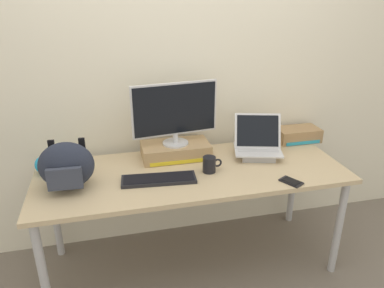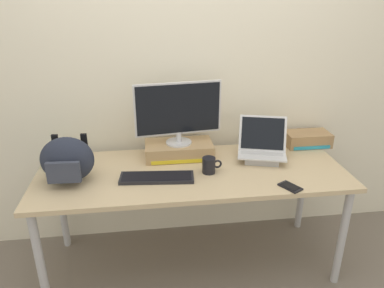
{
  "view_description": "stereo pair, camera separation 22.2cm",
  "coord_description": "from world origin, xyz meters",
  "px_view_note": "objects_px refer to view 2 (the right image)",
  "views": [
    {
      "loc": [
        -0.49,
        -2.03,
        1.8
      ],
      "look_at": [
        0.0,
        0.0,
        0.91
      ],
      "focal_mm": 34.26,
      "sensor_mm": 36.0,
      "label": 1
    },
    {
      "loc": [
        -0.27,
        -2.07,
        1.8
      ],
      "look_at": [
        0.0,
        0.0,
        0.91
      ],
      "focal_mm": 34.26,
      "sensor_mm": 36.0,
      "label": 2
    }
  ],
  "objects_px": {
    "desktop_monitor": "(178,112)",
    "external_keyboard": "(157,177)",
    "toner_box_yellow": "(179,150)",
    "messenger_backpack": "(67,160)",
    "cell_phone": "(290,187)",
    "toner_box_cyan": "(307,139)",
    "open_laptop": "(262,151)",
    "plush_toy": "(50,158)",
    "coffee_mug": "(209,165)"
  },
  "relations": [
    {
      "from": "desktop_monitor",
      "to": "external_keyboard",
      "type": "height_order",
      "value": "desktop_monitor"
    },
    {
      "from": "toner_box_yellow",
      "to": "messenger_backpack",
      "type": "distance_m",
      "value": 0.74
    },
    {
      "from": "cell_phone",
      "to": "toner_box_cyan",
      "type": "relative_size",
      "value": 0.47
    },
    {
      "from": "toner_box_yellow",
      "to": "open_laptop",
      "type": "height_order",
      "value": "open_laptop"
    },
    {
      "from": "external_keyboard",
      "to": "plush_toy",
      "type": "bearing_deg",
      "value": 163.39
    },
    {
      "from": "desktop_monitor",
      "to": "cell_phone",
      "type": "relative_size",
      "value": 3.84
    },
    {
      "from": "desktop_monitor",
      "to": "messenger_backpack",
      "type": "relative_size",
      "value": 1.8
    },
    {
      "from": "open_laptop",
      "to": "coffee_mug",
      "type": "xyz_separation_m",
      "value": [
        -0.39,
        -0.15,
        -0.01
      ]
    },
    {
      "from": "coffee_mug",
      "to": "plush_toy",
      "type": "relative_size",
      "value": 1.1
    },
    {
      "from": "toner_box_cyan",
      "to": "coffee_mug",
      "type": "bearing_deg",
      "value": -156.79
    },
    {
      "from": "toner_box_yellow",
      "to": "cell_phone",
      "type": "height_order",
      "value": "toner_box_yellow"
    },
    {
      "from": "external_keyboard",
      "to": "toner_box_cyan",
      "type": "distance_m",
      "value": 1.19
    },
    {
      "from": "plush_toy",
      "to": "open_laptop",
      "type": "bearing_deg",
      "value": -3.16
    },
    {
      "from": "open_laptop",
      "to": "toner_box_cyan",
      "type": "distance_m",
      "value": 0.45
    },
    {
      "from": "plush_toy",
      "to": "toner_box_cyan",
      "type": "bearing_deg",
      "value": 3.58
    },
    {
      "from": "open_laptop",
      "to": "toner_box_cyan",
      "type": "xyz_separation_m",
      "value": [
        0.41,
        0.19,
        -0.01
      ]
    },
    {
      "from": "coffee_mug",
      "to": "cell_phone",
      "type": "height_order",
      "value": "coffee_mug"
    },
    {
      "from": "toner_box_yellow",
      "to": "cell_phone",
      "type": "relative_size",
      "value": 3.04
    },
    {
      "from": "plush_toy",
      "to": "toner_box_cyan",
      "type": "xyz_separation_m",
      "value": [
        1.8,
        0.11,
        -0.01
      ]
    },
    {
      "from": "toner_box_yellow",
      "to": "plush_toy",
      "type": "relative_size",
      "value": 4.04
    },
    {
      "from": "external_keyboard",
      "to": "desktop_monitor",
      "type": "bearing_deg",
      "value": 67.19
    },
    {
      "from": "desktop_monitor",
      "to": "messenger_backpack",
      "type": "distance_m",
      "value": 0.76
    },
    {
      "from": "desktop_monitor",
      "to": "toner_box_cyan",
      "type": "bearing_deg",
      "value": -2.49
    },
    {
      "from": "messenger_backpack",
      "to": "toner_box_cyan",
      "type": "height_order",
      "value": "messenger_backpack"
    },
    {
      "from": "cell_phone",
      "to": "toner_box_cyan",
      "type": "distance_m",
      "value": 0.69
    },
    {
      "from": "open_laptop",
      "to": "coffee_mug",
      "type": "distance_m",
      "value": 0.41
    },
    {
      "from": "open_laptop",
      "to": "plush_toy",
      "type": "xyz_separation_m",
      "value": [
        -1.39,
        0.08,
        0.0
      ]
    },
    {
      "from": "desktop_monitor",
      "to": "coffee_mug",
      "type": "relative_size",
      "value": 4.65
    },
    {
      "from": "desktop_monitor",
      "to": "open_laptop",
      "type": "xyz_separation_m",
      "value": [
        0.55,
        -0.12,
        -0.27
      ]
    },
    {
      "from": "desktop_monitor",
      "to": "coffee_mug",
      "type": "height_order",
      "value": "desktop_monitor"
    },
    {
      "from": "desktop_monitor",
      "to": "external_keyboard",
      "type": "xyz_separation_m",
      "value": [
        -0.17,
        -0.31,
        -0.31
      ]
    },
    {
      "from": "coffee_mug",
      "to": "toner_box_cyan",
      "type": "distance_m",
      "value": 0.86
    },
    {
      "from": "coffee_mug",
      "to": "toner_box_cyan",
      "type": "bearing_deg",
      "value": 23.21
    },
    {
      "from": "external_keyboard",
      "to": "messenger_backpack",
      "type": "bearing_deg",
      "value": -179.87
    },
    {
      "from": "toner_box_yellow",
      "to": "messenger_backpack",
      "type": "bearing_deg",
      "value": -158.84
    },
    {
      "from": "plush_toy",
      "to": "desktop_monitor",
      "type": "bearing_deg",
      "value": 2.61
    },
    {
      "from": "toner_box_yellow",
      "to": "messenger_backpack",
      "type": "relative_size",
      "value": 1.43
    },
    {
      "from": "open_laptop",
      "to": "plush_toy",
      "type": "height_order",
      "value": "open_laptop"
    },
    {
      "from": "desktop_monitor",
      "to": "messenger_backpack",
      "type": "height_order",
      "value": "desktop_monitor"
    },
    {
      "from": "toner_box_yellow",
      "to": "toner_box_cyan",
      "type": "distance_m",
      "value": 0.96
    },
    {
      "from": "cell_phone",
      "to": "coffee_mug",
      "type": "bearing_deg",
      "value": 120.45
    },
    {
      "from": "desktop_monitor",
      "to": "toner_box_cyan",
      "type": "relative_size",
      "value": 1.81
    },
    {
      "from": "external_keyboard",
      "to": "open_laptop",
      "type": "bearing_deg",
      "value": 20.56
    },
    {
      "from": "external_keyboard",
      "to": "coffee_mug",
      "type": "height_order",
      "value": "coffee_mug"
    },
    {
      "from": "desktop_monitor",
      "to": "toner_box_yellow",
      "type": "bearing_deg",
      "value": 92.43
    },
    {
      "from": "toner_box_yellow",
      "to": "toner_box_cyan",
      "type": "height_order",
      "value": "toner_box_cyan"
    },
    {
      "from": "open_laptop",
      "to": "toner_box_cyan",
      "type": "height_order",
      "value": "open_laptop"
    },
    {
      "from": "cell_phone",
      "to": "plush_toy",
      "type": "relative_size",
      "value": 1.33
    },
    {
      "from": "cell_phone",
      "to": "toner_box_cyan",
      "type": "xyz_separation_m",
      "value": [
        0.36,
        0.59,
        0.04
      ]
    },
    {
      "from": "desktop_monitor",
      "to": "toner_box_cyan",
      "type": "height_order",
      "value": "desktop_monitor"
    }
  ]
}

